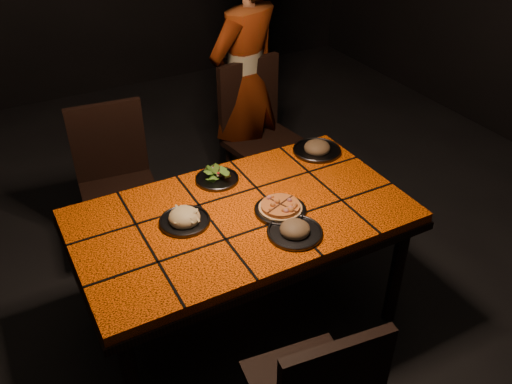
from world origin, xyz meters
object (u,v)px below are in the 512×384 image
chair_far_right (259,128)px  plate_pizza (280,209)px  chair_far_left (116,174)px  plate_pasta (185,219)px  diner (245,83)px  dining_table (242,225)px

chair_far_right → plate_pizza: 1.18m
chair_far_left → plate_pasta: bearing=-77.3°
diner → chair_far_right: bearing=70.5°
plate_pasta → chair_far_left: bearing=96.6°
chair_far_left → diner: diner is taller
dining_table → chair_far_left: (-0.38, 0.93, -0.11)m
dining_table → diner: 1.33m
diner → plate_pizza: 1.33m
chair_far_left → chair_far_right: 1.01m
chair_far_left → chair_far_right: chair_far_right is taller
chair_far_right → diner: bearing=84.7°
plate_pizza → chair_far_left: bearing=117.9°
dining_table → chair_far_left: bearing=111.9°
chair_far_left → dining_table: bearing=-61.9°
chair_far_right → plate_pasta: chair_far_right is taller
chair_far_left → diner: bearing=19.1°
plate_pizza → plate_pasta: size_ratio=1.13×
plate_pasta → dining_table: bearing=-11.0°
diner → plate_pizza: (-0.46, -1.25, -0.08)m
dining_table → chair_far_right: (0.63, 0.99, -0.08)m
dining_table → chair_far_right: 1.18m
chair_far_left → plate_pizza: 1.17m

